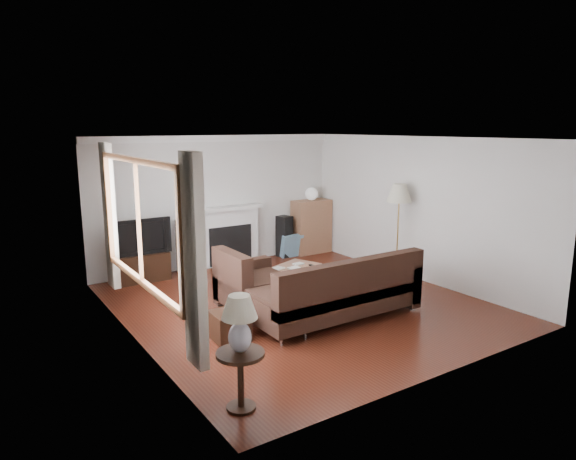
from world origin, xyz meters
TOP-DOWN VIEW (x-y plane):
  - room at (0.00, 0.00)m, footprint 5.10×5.60m
  - window at (-2.45, -0.20)m, footprint 0.12×2.74m
  - curtain_near at (-2.40, -1.72)m, footprint 0.10×0.35m
  - curtain_far at (-2.40, 1.32)m, footprint 0.10×0.35m
  - fireplace at (0.15, 2.64)m, footprint 1.40×0.26m
  - tv_stand at (-1.66, 2.50)m, footprint 0.99×0.44m
  - television at (-1.66, 2.50)m, footprint 1.08×0.14m
  - speaker_left at (-0.80, 2.53)m, footprint 0.34×0.38m
  - speaker_right at (1.39, 2.55)m, footprint 0.28×0.32m
  - bookshelf at (2.06, 2.52)m, footprint 0.82×0.39m
  - globe_lamp at (2.06, 2.52)m, footprint 0.27×0.27m
  - sectional_sofa at (0.09, -0.79)m, footprint 2.68×1.96m
  - coffee_table at (0.25, 0.58)m, footprint 1.16×0.89m
  - footstool at (-1.49, -0.62)m, footprint 0.46×0.46m
  - floor_lamp at (2.22, 0.16)m, footprint 0.51×0.51m
  - side_table at (-2.15, -2.15)m, footprint 0.47×0.47m
  - table_lamp at (-2.15, -2.15)m, footprint 0.34×0.34m

SIDE VIEW (x-z plane):
  - footstool at x=-1.49m, z-range 0.00..0.36m
  - coffee_table at x=0.25m, z-range 0.00..0.40m
  - tv_stand at x=-1.66m, z-range 0.00..0.49m
  - side_table at x=-2.15m, z-range 0.00..0.58m
  - speaker_right at x=1.39m, z-range 0.00..0.85m
  - sectional_sofa at x=0.09m, z-range 0.00..0.87m
  - speaker_left at x=-0.80m, z-range 0.00..0.98m
  - bookshelf at x=2.06m, z-range 0.00..1.13m
  - fireplace at x=0.15m, z-range 0.00..1.15m
  - television at x=-1.66m, z-range 0.49..1.12m
  - floor_lamp at x=2.22m, z-range 0.00..1.69m
  - table_lamp at x=-2.15m, z-range 0.58..1.14m
  - room at x=0.00m, z-range -0.02..2.52m
  - globe_lamp at x=2.06m, z-range 1.13..1.40m
  - curtain_near at x=-2.40m, z-range 0.35..2.45m
  - curtain_far at x=-2.40m, z-range 0.35..2.45m
  - window at x=-2.45m, z-range 0.78..2.32m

